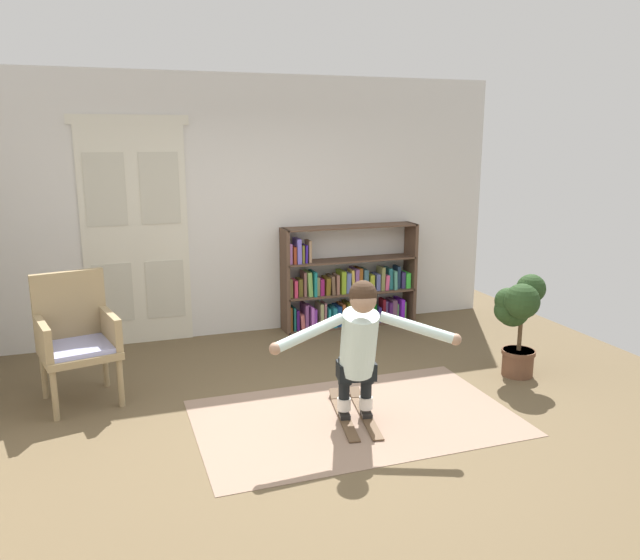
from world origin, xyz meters
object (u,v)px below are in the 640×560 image
(bookshelf, at_px, (346,287))
(potted_plant, at_px, (517,313))
(skis_pair, at_px, (354,413))
(person_skier, at_px, (359,341))
(wicker_chair, at_px, (76,335))

(bookshelf, height_order, potted_plant, bookshelf)
(potted_plant, bearing_deg, skis_pair, -169.33)
(potted_plant, height_order, person_skier, person_skier)
(potted_plant, relative_size, skis_pair, 1.06)
(wicker_chair, xyz_separation_m, person_skier, (2.08, -1.25, 0.11))
(potted_plant, bearing_deg, wicker_chair, 168.92)
(wicker_chair, height_order, person_skier, person_skier)
(bookshelf, relative_size, skis_pair, 1.77)
(bookshelf, height_order, skis_pair, bookshelf)
(potted_plant, distance_m, person_skier, 1.87)
(bookshelf, height_order, person_skier, bookshelf)
(potted_plant, bearing_deg, person_skier, -164.71)
(wicker_chair, bearing_deg, skis_pair, -27.46)
(bookshelf, xyz_separation_m, person_skier, (-0.89, -2.53, 0.22))
(bookshelf, xyz_separation_m, potted_plant, (0.91, -2.04, 0.14))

